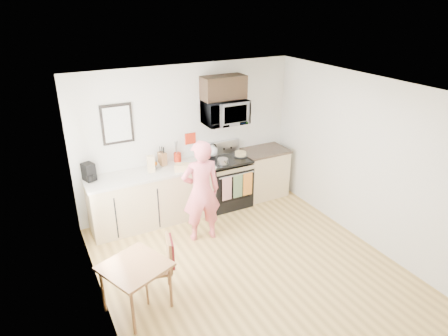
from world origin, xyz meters
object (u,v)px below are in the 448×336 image
dining_table (135,270)px  cake (240,154)px  microwave (225,112)px  person (201,191)px  chair (166,259)px  range (227,183)px

dining_table → cake: (2.54, 1.91, 0.38)m
microwave → cake: (0.26, -0.12, -0.80)m
microwave → dining_table: size_ratio=0.95×
person → dining_table: size_ratio=2.09×
chair → range: bearing=57.6°
dining_table → person: bearing=38.4°
chair → cake: (2.12, 1.80, 0.42)m
microwave → chair: microwave is taller
microwave → person: microwave is taller
range → cake: range is taller
chair → dining_table: bearing=-152.7°
dining_table → chair: size_ratio=0.95×
range → microwave: 1.33m
person → cake: (1.16, 0.81, 0.13)m
dining_table → microwave: bearing=41.6°
person → range: bearing=-128.5°
cake → microwave: bearing=155.5°
dining_table → chair: bearing=14.1°
person → dining_table: person is taller
dining_table → cake: bearing=36.8°
chair → person: bearing=59.2°
person → cake: 1.42m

